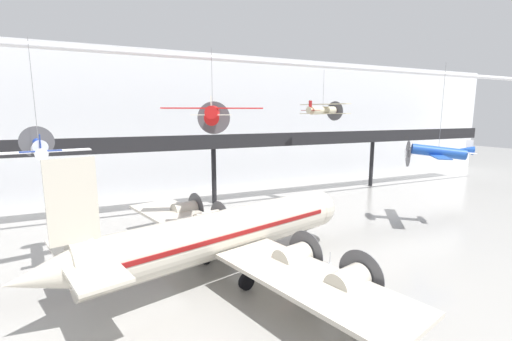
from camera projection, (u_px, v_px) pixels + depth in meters
name	position (u px, v px, depth m)	size (l,w,h in m)	color
ground_plane	(303.00, 271.00, 29.13)	(260.00, 260.00, 0.00)	#9E9B96
hangar_back_wall	(196.00, 124.00, 57.81)	(140.00, 3.00, 23.05)	silver
mezzanine_walkway	(215.00, 146.00, 48.88)	(110.00, 3.20, 10.40)	black
ceiling_truss_beam	(238.00, 60.00, 39.09)	(120.00, 0.60, 0.60)	silver
airliner_silver_main	(220.00, 234.00, 27.41)	(27.41, 31.78, 10.68)	beige
suspended_plane_cream_biplane	(323.00, 110.00, 46.44)	(6.43, 7.57, 6.76)	beige
suspended_plane_red_highwing	(213.00, 114.00, 31.29)	(9.23, 7.87, 7.87)	red
suspended_plane_blue_trainer	(438.00, 152.00, 39.26)	(7.23, 7.65, 11.77)	#1E4CAD
suspended_plane_white_twin	(39.00, 148.00, 26.93)	(7.55, 6.22, 9.37)	silver
stanchion_barrier	(330.00, 260.00, 30.53)	(0.36, 0.36, 1.08)	#B2B5BA
info_sign_pedestal	(311.00, 266.00, 29.04)	(0.44, 0.68, 1.24)	#4C4C51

